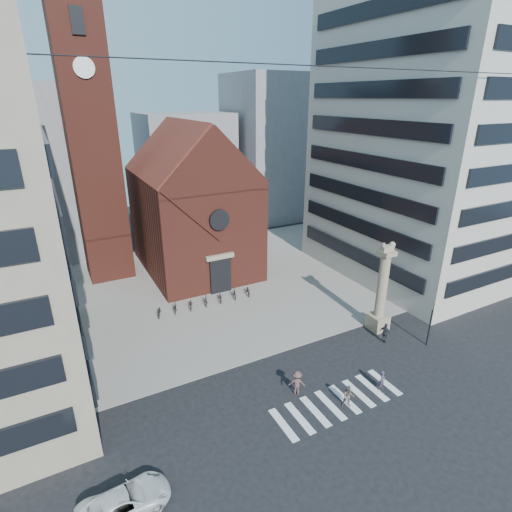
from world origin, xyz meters
The scene contains 23 objects.
ground centered at (0.00, 0.00, 0.00)m, with size 120.00×120.00×0.00m, color black.
piazza centered at (0.00, 19.00, 0.03)m, with size 46.00×30.00×0.05m, color gray.
zebra_crossing centered at (0.55, -3.00, 0.01)m, with size 10.20×3.20×0.01m, color white, non-canonical shape.
church centered at (0.00, 25.04, 7.98)m, with size 12.00×16.65×18.00m.
campanile centered at (-10.00, 28.00, 15.74)m, with size 5.50×5.50×31.20m.
building_right centered at (24.00, 12.00, 16.00)m, with size 18.00×22.00×32.00m, color #B0AC9F.
bg_block_left centered at (-20.00, 40.00, 11.00)m, with size 16.00×14.00×22.00m, color gray.
bg_block_mid centered at (6.00, 45.00, 9.00)m, with size 14.00×12.00×18.00m, color gray.
bg_block_right centered at (22.00, 42.00, 12.00)m, with size 16.00×14.00×24.00m, color gray.
lion_column centered at (10.01, 3.00, 3.46)m, with size 1.63×1.60×8.68m.
traffic_light centered at (12.00, -1.00, 2.29)m, with size 0.13×0.16×4.30m.
white_car centered at (-14.47, -4.20, 0.66)m, with size 2.21×4.78×1.33m, color silver.
pedestrian_0 centered at (4.26, -3.45, 0.82)m, with size 0.60×0.39×1.64m, color #393043.
pedestrian_1 centered at (0.91, -3.64, 0.84)m, with size 0.82×0.64×1.68m, color #645350.
pedestrian_2 centered at (9.00, 1.04, 0.94)m, with size 1.10×0.46×1.88m, color #282A30.
pedestrian_3 centered at (-1.56, -0.85, 0.97)m, with size 1.25×0.72×1.93m, color #533737.
scooter_0 centered at (-7.50, 14.85, 0.52)m, with size 0.63×1.81×0.95m, color black.
scooter_1 centered at (-5.85, 14.85, 0.58)m, with size 0.50×1.75×1.05m, color black.
scooter_2 centered at (-4.20, 14.85, 0.52)m, with size 0.63×1.81×0.95m, color black.
scooter_3 centered at (-2.55, 14.85, 0.58)m, with size 0.50×1.75×1.05m, color black.
scooter_4 centered at (-0.90, 14.85, 0.52)m, with size 0.63×1.81×0.95m, color black.
scooter_5 centered at (0.75, 14.85, 0.58)m, with size 0.50×1.75×1.05m, color black.
scooter_6 centered at (2.40, 14.85, 0.52)m, with size 0.63×1.81×0.95m, color black.
Camera 1 is at (-15.20, -20.29, 20.34)m, focal length 28.00 mm.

